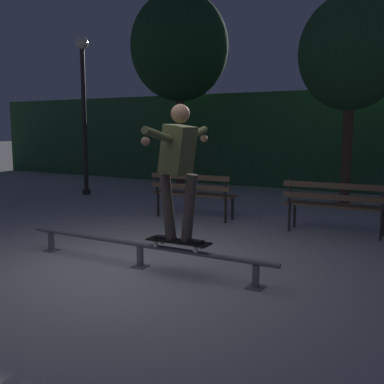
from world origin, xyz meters
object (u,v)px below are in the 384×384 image
object	(u,v)px
grind_rail	(140,248)
park_bench_left_center	(335,201)
skateboarder	(178,161)
tree_far_left	(179,47)
lamp_post_left	(84,96)
skateboard	(179,242)
tree_behind_benches	(351,53)
park_bench_leftmost	(193,190)

from	to	relation	value
grind_rail	park_bench_left_center	xyz separation A→B (m)	(1.67, 2.93, 0.30)
skateboarder	tree_far_left	world-z (taller)	tree_far_left
grind_rail	lamp_post_left	size ratio (longest dim) A/B	0.91
skateboard	tree_behind_benches	world-z (taller)	tree_behind_benches
tree_behind_benches	tree_far_left	world-z (taller)	tree_far_left
skateboard	skateboarder	bearing A→B (deg)	1.88
grind_rail	park_bench_leftmost	world-z (taller)	park_bench_leftmost
tree_far_left	grind_rail	bearing A→B (deg)	-62.47
tree_behind_benches	lamp_post_left	world-z (taller)	tree_behind_benches
lamp_post_left	park_bench_leftmost	bearing A→B (deg)	-20.02
tree_far_left	skateboard	bearing A→B (deg)	-58.98
park_bench_leftmost	skateboarder	bearing A→B (deg)	-63.21
skateboarder	tree_far_left	xyz separation A→B (m)	(-4.14, 6.89, 2.58)
grind_rail	tree_behind_benches	world-z (taller)	tree_behind_benches
tree_behind_benches	lamp_post_left	bearing A→B (deg)	-162.87
lamp_post_left	tree_far_left	bearing A→B (deg)	63.40
tree_behind_benches	tree_far_left	xyz separation A→B (m)	(-4.76, 0.67, 0.61)
park_bench_leftmost	tree_far_left	xyz separation A→B (m)	(-2.66, 3.96, 3.37)
skateboarder	lamp_post_left	size ratio (longest dim) A/B	0.40
tree_far_left	skateboarder	bearing A→B (deg)	-58.96
tree_behind_benches	lamp_post_left	size ratio (longest dim) A/B	1.17
park_bench_left_center	lamp_post_left	world-z (taller)	lamp_post_left
lamp_post_left	grind_rail	bearing A→B (deg)	-41.94
skateboard	lamp_post_left	xyz separation A→B (m)	(-5.41, 4.36, 2.10)
skateboarder	park_bench_leftmost	distance (m)	3.37
grind_rail	skateboarder	distance (m)	1.22
skateboard	grind_rail	bearing A→B (deg)	180.00
skateboard	park_bench_left_center	xyz separation A→B (m)	(1.12, 2.93, 0.15)
park_bench_leftmost	tree_behind_benches	bearing A→B (deg)	57.53
park_bench_left_center	tree_behind_benches	xyz separation A→B (m)	(-0.50, 3.29, 2.75)
park_bench_leftmost	lamp_post_left	xyz separation A→B (m)	(-3.93, 1.43, 1.94)
grind_rail	tree_far_left	distance (m)	8.59
grind_rail	park_bench_left_center	bearing A→B (deg)	60.34
skateboard	tree_far_left	bearing A→B (deg)	121.02
park_bench_leftmost	park_bench_left_center	bearing A→B (deg)	0.00
tree_behind_benches	grind_rail	bearing A→B (deg)	-100.62
park_bench_leftmost	lamp_post_left	size ratio (longest dim) A/B	0.41
skateboard	park_bench_leftmost	xyz separation A→B (m)	(-1.48, 2.93, 0.15)
park_bench_left_center	grind_rail	bearing A→B (deg)	-119.66
grind_rail	tree_behind_benches	bearing A→B (deg)	79.38
skateboard	park_bench_left_center	size ratio (longest dim) A/B	0.49
grind_rail	park_bench_left_center	world-z (taller)	park_bench_left_center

